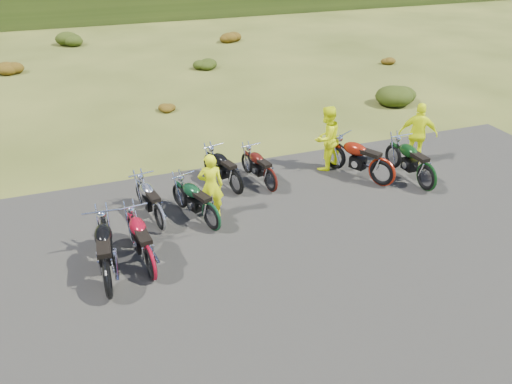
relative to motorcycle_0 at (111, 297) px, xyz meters
name	(u,v)px	position (x,y,z in m)	size (l,w,h in m)	color
ground	(261,241)	(3.37, 0.79, 0.00)	(300.00, 300.00, 0.00)	#364115
gravel_pad	(297,296)	(3.37, -1.21, 0.00)	(20.00, 12.00, 0.04)	black
shrub_2	(8,66)	(-2.83, 17.39, 0.38)	(1.30, 1.30, 0.77)	#5E310B
shrub_3	(70,37)	(0.07, 22.69, 0.46)	(1.56, 1.56, 0.92)	#22340D
shrub_4	(165,106)	(2.97, 9.99, 0.23)	(0.77, 0.77, 0.45)	#5E310B
shrub_5	(204,63)	(5.87, 15.29, 0.31)	(1.03, 1.03, 0.61)	#22340D
shrub_6	(229,35)	(8.77, 20.59, 0.38)	(1.30, 1.30, 0.77)	#5E310B
shrub_7	(398,91)	(11.67, 7.89, 0.46)	(1.56, 1.56, 0.92)	#22340D
shrub_8	(386,59)	(14.57, 13.19, 0.23)	(0.77, 0.77, 0.45)	#5E310B
motorcycle_0	(111,297)	(0.00, 0.00, 0.00)	(2.26, 0.75, 1.19)	black
motorcycle_1	(153,279)	(0.85, 0.27, 0.00)	(2.06, 0.69, 1.08)	maroon
motorcycle_2	(212,230)	(2.45, 1.56, 0.00)	(1.97, 0.66, 1.03)	#0E341A
motorcycle_3	(161,230)	(1.34, 1.97, 0.00)	(1.93, 0.64, 1.01)	#A6A6AA
motorcycle_4	(270,192)	(4.40, 2.83, 0.00)	(1.85, 0.62, 0.97)	#43100B
motorcycle_5	(236,195)	(3.51, 3.00, 0.00)	(1.94, 0.65, 1.02)	black
motorcycle_6	(380,186)	(7.31, 2.12, 0.00)	(2.26, 0.75, 1.18)	maroon
motorcycle_7	(424,191)	(8.27, 1.49, 0.00)	(2.17, 0.72, 1.14)	black
person_middle	(211,187)	(2.62, 2.16, 0.82)	(0.60, 0.39, 1.63)	#D3E10B
person_right_a	(326,139)	(6.37, 3.59, 0.93)	(0.90, 0.70, 1.85)	#D3E10B
person_right_b	(418,135)	(9.01, 3.01, 0.91)	(1.07, 0.44, 1.82)	#D3E10B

